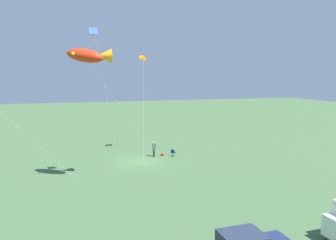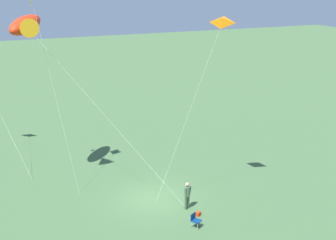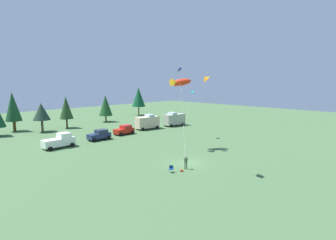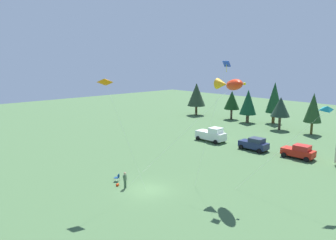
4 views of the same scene
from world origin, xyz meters
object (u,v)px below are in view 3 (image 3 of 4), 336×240
truck_white_pickup (59,141)px  car_red_sedan (124,130)px  folding_chair (171,168)px  person_kite_flyer (186,161)px  van_motorhome_grey (174,119)px  kite_delta_teal (193,92)px  backpack_on_grass (182,171)px  car_navy_hatch (100,135)px  kite_diamond_blue (179,74)px  van_camper_beige (147,122)px  kite_large_fish (179,82)px  kite_delta_orange (204,79)px

truck_white_pickup → car_red_sedan: 14.04m
folding_chair → car_red_sedan: bearing=-145.8°
person_kite_flyer → folding_chair: 2.25m
person_kite_flyer → van_motorhome_grey: (22.27, 23.04, 0.62)m
person_kite_flyer → truck_white_pickup: size_ratio=0.34×
kite_delta_teal → car_red_sedan: bearing=122.8°
backpack_on_grass → van_motorhome_grey: bearing=45.0°
person_kite_flyer → kite_delta_teal: 20.36m
car_navy_hatch → kite_delta_teal: 19.40m
kite_diamond_blue → van_camper_beige: bearing=65.0°
car_red_sedan → van_motorhome_grey: size_ratio=0.77×
car_navy_hatch → kite_delta_teal: bearing=-39.5°
car_navy_hatch → kite_large_fish: (6.09, -14.50, 9.73)m
person_kite_flyer → kite_large_fish: 14.32m
backpack_on_grass → kite_diamond_blue: kite_diamond_blue is taller
backpack_on_grass → kite_delta_orange: size_ratio=0.03×
car_red_sedan → folding_chair: bearing=-116.1°
kite_delta_teal → person_kite_flyer: bearing=-143.2°
folding_chair → backpack_on_grass: folding_chair is taller
truck_white_pickup → van_camper_beige: size_ratio=0.90×
person_kite_flyer → car_red_sedan: (7.42, 23.13, -0.07)m
folding_chair → van_camper_beige: size_ratio=0.15×
kite_delta_teal → truck_white_pickup: bearing=154.0°
folding_chair → truck_white_pickup: size_ratio=0.16×
backpack_on_grass → kite_delta_teal: bearing=35.6°
backpack_on_grass → van_camper_beige: (15.70, 24.53, 1.53)m
car_navy_hatch → kite_delta_orange: 26.47m
van_motorhome_grey → person_kite_flyer: bearing=51.7°
kite_large_fish → kite_delta_teal: (7.85, 3.54, -1.87)m
folding_chair → car_navy_hatch: car_navy_hatch is taller
car_navy_hatch → kite_delta_orange: kite_delta_orange is taller
car_navy_hatch → van_camper_beige: 13.71m
kite_delta_teal → kite_delta_orange: 19.98m
kite_large_fish → kite_delta_orange: bearing=-124.1°
car_red_sedan → kite_large_fish: (-0.20, -15.39, 9.73)m
car_red_sedan → van_camper_beige: bearing=5.9°
folding_chair → van_camper_beige: 29.14m
person_kite_flyer → van_camper_beige: 28.38m
kite_diamond_blue → kite_delta_orange: kite_diamond_blue is taller
van_motorhome_grey → car_red_sedan: bearing=5.4°
car_red_sedan → kite_large_fish: size_ratio=0.38×
folding_chair → kite_delta_teal: bearing=179.2°
van_motorhome_grey → kite_delta_orange: kite_delta_orange is taller
car_navy_hatch → car_red_sedan: size_ratio=0.99×
truck_white_pickup → person_kite_flyer: bearing=-75.0°
backpack_on_grass → van_camper_beige: bearing=57.4°
van_motorhome_grey → kite_delta_orange: bearing=55.0°
folding_chair → kite_large_fish: bearing=-175.1°
kite_diamond_blue → car_navy_hatch: bearing=110.6°
folding_chair → kite_large_fish: kite_large_fish is taller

